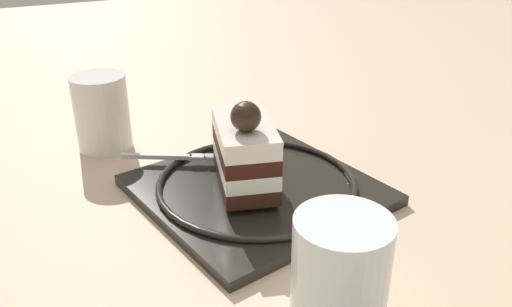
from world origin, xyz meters
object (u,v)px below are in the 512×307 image
(drink_glass_near, at_px, (102,116))
(dessert_plate, at_px, (256,187))
(fork, at_px, (179,157))
(drink_glass_far, at_px, (339,284))
(cake_slice, at_px, (247,153))

(drink_glass_near, bearing_deg, dessert_plate, 33.96)
(fork, bearing_deg, drink_glass_far, 6.64)
(dessert_plate, relative_size, fork, 2.30)
(cake_slice, distance_m, drink_glass_far, 0.19)
(drink_glass_near, bearing_deg, fork, 31.54)
(fork, xyz_separation_m, drink_glass_far, (0.28, 0.03, 0.02))
(cake_slice, distance_m, fork, 0.10)
(fork, height_order, drink_glass_near, drink_glass_near)
(dessert_plate, relative_size, drink_glass_far, 2.82)
(cake_slice, relative_size, drink_glass_far, 1.24)
(drink_glass_far, bearing_deg, drink_glass_near, -165.91)
(dessert_plate, height_order, drink_glass_far, drink_glass_far)
(dessert_plate, xyz_separation_m, drink_glass_far, (0.20, -0.03, 0.03))
(dessert_plate, distance_m, drink_glass_near, 0.22)
(cake_slice, relative_size, drink_glass_near, 1.24)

